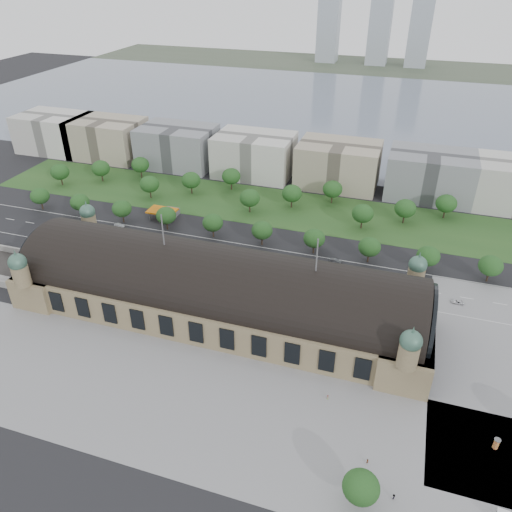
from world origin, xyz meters
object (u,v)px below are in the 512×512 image
(bus_west, at_px, (194,256))
(parked_car_4, at_px, (134,256))
(traffic_car_3, at_px, (228,249))
(parked_car_1, at_px, (90,251))
(traffic_car_5, at_px, (335,261))
(parked_car_6, at_px, (201,268))
(traffic_car_1, at_px, (119,225))
(parked_car_0, at_px, (70,249))
(traffic_car_4, at_px, (255,269))
(advertising_column, at_px, (496,444))
(traffic_car_6, at_px, (457,302))
(parked_car_3, at_px, (112,257))
(parked_car_5, at_px, (149,262))
(pedestrian_4, at_px, (394,497))
(bus_mid, at_px, (245,272))
(petrol_station, at_px, (167,211))
(parked_car_2, at_px, (115,252))
(pedestrian_1, at_px, (367,461))
(traffic_car_0, at_px, (62,226))
(bus_east, at_px, (328,286))
(pedestrian_0, at_px, (328,397))

(bus_west, bearing_deg, parked_car_4, 101.64)
(traffic_car_3, distance_m, parked_car_1, 61.12)
(traffic_car_5, xyz_separation_m, parked_car_6, (-52.75, -23.19, -0.02))
(traffic_car_1, bearing_deg, parked_car_0, 163.89)
(parked_car_1, bearing_deg, traffic_car_4, 64.92)
(parked_car_0, xyz_separation_m, advertising_column, (172.88, -53.29, 0.96))
(traffic_car_3, relative_size, parked_car_6, 1.00)
(traffic_car_6, height_order, parked_car_1, parked_car_1)
(parked_car_0, relative_size, parked_car_4, 0.98)
(traffic_car_6, distance_m, parked_car_4, 134.77)
(parked_car_3, relative_size, advertising_column, 1.39)
(parked_car_5, xyz_separation_m, pedestrian_4, (109.34, -78.29, 0.19))
(parked_car_4, relative_size, bus_mid, 0.47)
(petrol_station, relative_size, parked_car_6, 2.57)
(traffic_car_4, distance_m, parked_car_1, 74.71)
(parked_car_4, bearing_deg, pedestrian_4, 20.49)
(parked_car_1, xyz_separation_m, parked_car_2, (10.95, 2.71, 0.00))
(traffic_car_1, distance_m, pedestrian_1, 163.22)
(traffic_car_0, xyz_separation_m, bus_west, (72.89, -6.52, 0.78))
(traffic_car_4, xyz_separation_m, parked_car_3, (-62.41, -10.29, 0.09))
(advertising_column, bearing_deg, parked_car_3, 160.63)
(traffic_car_0, bearing_deg, traffic_car_6, 82.15)
(traffic_car_3, bearing_deg, bus_east, -105.51)
(parked_car_2, relative_size, advertising_column, 1.48)
(advertising_column, bearing_deg, parked_car_5, 157.88)
(bus_west, bearing_deg, parked_car_0, 97.67)
(bus_east, bearing_deg, advertising_column, -132.76)
(traffic_car_0, distance_m, pedestrian_4, 190.30)
(traffic_car_1, relative_size, parked_car_0, 1.04)
(parked_car_2, xyz_separation_m, bus_west, (35.26, 7.00, 0.82))
(traffic_car_4, bearing_deg, advertising_column, 51.61)
(bus_mid, distance_m, advertising_column, 109.68)
(petrol_station, distance_m, traffic_car_6, 141.93)
(bus_mid, bearing_deg, traffic_car_5, -55.92)
(parked_car_4, bearing_deg, bus_west, 70.07)
(parked_car_4, height_order, bus_west, bus_west)
(traffic_car_4, bearing_deg, traffic_car_6, 88.56)
(traffic_car_3, bearing_deg, bus_mid, -136.92)
(parked_car_4, distance_m, parked_car_6, 32.14)
(parked_car_2, relative_size, pedestrian_1, 2.95)
(parked_car_4, bearing_deg, traffic_car_4, 61.60)
(pedestrian_0, bearing_deg, bus_east, 96.33)
(pedestrian_4, bearing_deg, petrol_station, -106.49)
(parked_car_2, distance_m, parked_car_5, 18.40)
(traffic_car_5, distance_m, parked_car_6, 57.62)
(parked_car_0, relative_size, advertising_column, 1.43)
(traffic_car_5, xyz_separation_m, traffic_car_6, (49.62, -14.83, -0.14))
(traffic_car_4, bearing_deg, pedestrian_1, 32.82)
(parked_car_2, height_order, advertising_column, advertising_column)
(traffic_car_3, height_order, pedestrian_4, pedestrian_4)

